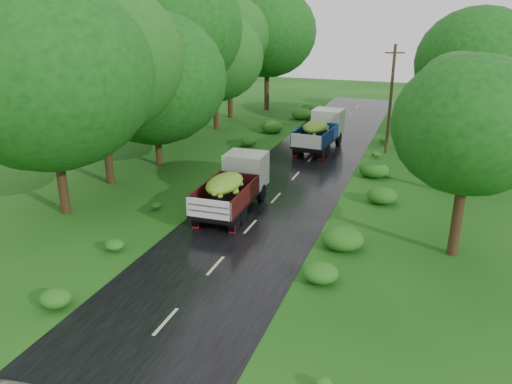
% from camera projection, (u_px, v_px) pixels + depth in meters
% --- Properties ---
extents(ground, '(120.00, 120.00, 0.00)m').
position_uv_depth(ground, '(166.00, 322.00, 16.36)').
color(ground, '#11430E').
rests_on(ground, ground).
extents(road, '(6.50, 80.00, 0.02)m').
position_uv_depth(road, '(225.00, 255.00, 20.77)').
color(road, black).
rests_on(road, ground).
extents(road_lines, '(0.12, 69.60, 0.00)m').
position_uv_depth(road_lines, '(234.00, 244.00, 21.65)').
color(road_lines, '#BFB78C').
rests_on(road_lines, road).
extents(truck_near, '(2.28, 6.05, 2.52)m').
position_uv_depth(truck_near, '(234.00, 184.00, 24.88)').
color(truck_near, black).
rests_on(truck_near, ground).
extents(truck_far, '(2.60, 6.29, 2.58)m').
position_uv_depth(truck_far, '(321.00, 129.00, 35.80)').
color(truck_far, black).
rests_on(truck_far, ground).
extents(utility_pole, '(1.27, 0.48, 7.43)m').
position_uv_depth(utility_pole, '(391.00, 99.00, 34.02)').
color(utility_pole, '#382616').
rests_on(utility_pole, ground).
extents(trees_left, '(7.56, 33.30, 10.44)m').
position_uv_depth(trees_left, '(180.00, 49.00, 35.03)').
color(trees_left, black).
rests_on(trees_left, ground).
extents(trees_right, '(5.15, 31.50, 7.71)m').
position_uv_depth(trees_right, '(469.00, 80.00, 31.90)').
color(trees_right, black).
rests_on(trees_right, ground).
extents(shrubs, '(11.90, 44.00, 0.70)m').
position_uv_depth(shrubs, '(286.00, 181.00, 28.60)').
color(shrubs, '#295F16').
rests_on(shrubs, ground).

